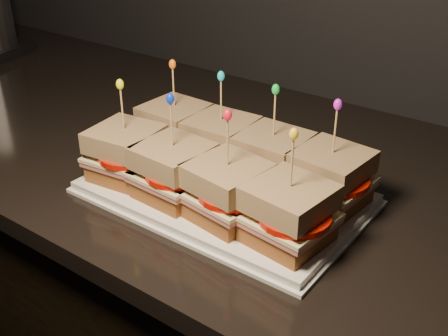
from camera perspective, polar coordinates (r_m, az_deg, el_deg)
The scene contains 60 objects.
cabinet at distance 1.35m, azimuth -1.85°, elevation -15.99°, with size 2.23×0.71×0.88m, color black.
granite_slab at distance 1.08m, azimuth -2.22°, elevation 1.53°, with size 2.27×0.75×0.03m, color black.
platter at distance 0.90m, azimuth 0.00°, elevation -2.58°, with size 0.43×0.26×0.02m, color white.
platter_rim at distance 0.90m, azimuth 0.00°, elevation -2.91°, with size 0.44×0.28×0.01m, color white.
sandwich_0_bread_bot at distance 1.02m, azimuth -4.90°, elevation 2.58°, with size 0.10×0.10×0.03m, color #643010.
sandwich_0_ham at distance 1.01m, azimuth -4.95°, elevation 3.49°, with size 0.11×0.11×0.01m, color #B34C4D.
sandwich_0_cheese at distance 1.00m, azimuth -4.96°, elevation 3.85°, with size 0.11×0.11×0.01m, color beige.
sandwich_0_tomato at distance 0.99m, azimuth -4.68°, elevation 3.97°, with size 0.10×0.10×0.01m, color red.
sandwich_0_bread_top at distance 0.99m, azimuth -5.03°, elevation 5.39°, with size 0.10×0.10×0.03m, color #5F2F0F.
sandwich_0_pick at distance 0.98m, azimuth -5.15°, elevation 7.94°, with size 0.00×0.00×0.09m, color tan.
sandwich_0_frill at distance 0.96m, azimuth -5.26°, elevation 10.46°, with size 0.01×0.01×0.02m, color orange.
sandwich_1_bread_bot at distance 0.96m, azimuth -0.29°, elevation 1.03°, with size 0.10×0.10×0.03m, color #643010.
sandwich_1_ham at distance 0.95m, azimuth -0.29°, elevation 1.98°, with size 0.11×0.11×0.01m, color #B34C4D.
sandwich_1_cheese at distance 0.95m, azimuth -0.29°, elevation 2.36°, with size 0.11×0.11×0.01m, color beige.
sandwich_1_tomato at distance 0.93m, azimuth 0.08°, elevation 2.45°, with size 0.10×0.10×0.01m, color red.
sandwich_1_bread_top at distance 0.93m, azimuth -0.30°, elevation 3.97°, with size 0.10×0.10×0.03m, color #5F2F0F.
sandwich_1_pick at distance 0.92m, azimuth -0.30°, elevation 6.67°, with size 0.00×0.00×0.09m, color tan.
sandwich_1_frill at distance 0.90m, azimuth -0.31°, elevation 9.33°, with size 0.01×0.01×0.02m, color #13B6C2.
sandwich_2_bread_bot at distance 0.91m, azimuth 4.87°, elevation -0.72°, with size 0.10×0.10×0.03m, color #643010.
sandwich_2_ham at distance 0.90m, azimuth 4.91°, elevation 0.27°, with size 0.11×0.11×0.01m, color #B34C4D.
sandwich_2_cheese at distance 0.90m, azimuth 4.93°, elevation 0.67°, with size 0.11×0.11×0.01m, color beige.
sandwich_2_tomato at distance 0.88m, azimuth 5.41°, elevation 0.74°, with size 0.10×0.10×0.01m, color red.
sandwich_2_bread_top at distance 0.88m, azimuth 5.01°, elevation 2.35°, with size 0.10×0.10×0.03m, color #5F2F0F.
sandwich_2_pick at distance 0.86m, azimuth 5.14°, elevation 5.17°, with size 0.00×0.00×0.09m, color tan.
sandwich_2_frill at distance 0.85m, azimuth 5.27°, elevation 7.96°, with size 0.01×0.01×0.02m, color green.
sandwich_3_bread_bot at distance 0.87m, azimuth 10.57°, elevation -2.64°, with size 0.10×0.10×0.03m, color #643010.
sandwich_3_ham at distance 0.86m, azimuth 10.67°, elevation -1.62°, with size 0.11×0.11×0.01m, color #B34C4D.
sandwich_3_cheese at distance 0.86m, azimuth 10.72°, elevation -1.21°, with size 0.11×0.11×0.01m, color beige.
sandwich_3_tomato at distance 0.84m, azimuth 11.30°, elevation -1.17°, with size 0.10×0.10×0.01m, color red.
sandwich_3_bread_top at distance 0.84m, azimuth 10.89°, elevation 0.52°, with size 0.10×0.10×0.03m, color #5F2F0F.
sandwich_3_pick at distance 0.82m, azimuth 11.19°, elevation 3.44°, with size 0.00×0.00×0.09m, color tan.
sandwich_3_frill at distance 0.80m, azimuth 11.48°, elevation 6.35°, with size 0.01×0.01×0.02m, color #D51CD6.
sandwich_4_bread_bot at distance 0.94m, azimuth -9.76°, elevation -0.06°, with size 0.10×0.10×0.03m, color #643010.
sandwich_4_ham at distance 0.93m, azimuth -9.85°, elevation 0.91°, with size 0.11×0.11×0.01m, color #B34C4D.
sandwich_4_cheese at distance 0.93m, azimuth -9.88°, elevation 1.29°, with size 0.11×0.11×0.01m, color beige.
sandwich_4_tomato at distance 0.91m, azimuth -9.66°, elevation 1.37°, with size 0.10×0.10×0.01m, color red.
sandwich_4_bread_top at distance 0.91m, azimuth -10.03°, elevation 2.93°, with size 0.10×0.10×0.03m, color #5F2F0F.
sandwich_4_pick at distance 0.89m, azimuth -10.28°, elevation 5.66°, with size 0.00×0.00×0.09m, color tan.
sandwich_4_frill at distance 0.88m, azimuth -10.54°, elevation 8.36°, with size 0.01×0.01×0.02m, color #E7F314.
sandwich_5_bread_bot at distance 0.88m, azimuth -5.06°, elevation -1.93°, with size 0.10×0.10×0.03m, color #643010.
sandwich_5_ham at distance 0.87m, azimuth -5.10°, elevation -0.91°, with size 0.11×0.11×0.01m, color #B34C4D.
sandwich_5_cheese at distance 0.86m, azimuth -5.12°, elevation -0.51°, with size 0.11×0.11×0.01m, color beige.
sandwich_5_tomato at distance 0.85m, azimuth -4.80°, elevation -0.45°, with size 0.10×0.10×0.01m, color red.
sandwich_5_bread_top at distance 0.85m, azimuth -5.21°, elevation 1.22°, with size 0.10×0.10×0.03m, color #5F2F0F.
sandwich_5_pick at distance 0.83m, azimuth -5.35°, elevation 4.13°, with size 0.00×0.00×0.09m, color tan.
sandwich_5_frill at distance 0.81m, azimuth -5.49°, elevation 7.02°, with size 0.01×0.01×0.02m, color #0B2DCF.
sandwich_6_bread_bot at distance 0.82m, azimuth 0.34°, elevation -4.06°, with size 0.10×0.10×0.03m, color #643010.
sandwich_6_ham at distance 0.81m, azimuth 0.34°, elevation -3.00°, with size 0.11×0.11×0.01m, color #B34C4D.
sandwich_6_cheese at distance 0.81m, azimuth 0.34°, elevation -2.57°, with size 0.11×0.11×0.01m, color beige.
sandwich_6_tomato at distance 0.79m, azimuth 0.79°, elevation -2.55°, with size 0.10×0.10×0.01m, color red.
sandwich_6_bread_top at distance 0.79m, azimuth 0.35°, elevation -0.76°, with size 0.10×0.10×0.03m, color #5F2F0F.
sandwich_6_pick at distance 0.77m, azimuth 0.36°, elevation 2.31°, with size 0.00×0.00×0.09m, color tan.
sandwich_6_frill at distance 0.75m, azimuth 0.37°, elevation 5.39°, with size 0.01×0.01×0.02m, color red.
sandwich_7_bread_bot at distance 0.78m, azimuth 6.47°, elevation -6.42°, with size 0.10×0.10×0.03m, color #643010.
sandwich_7_ham at distance 0.77m, azimuth 6.54°, elevation -5.32°, with size 0.11×0.11×0.01m, color #B34C4D.
sandwich_7_cheese at distance 0.76m, azimuth 6.57°, elevation -4.88°, with size 0.11×0.11×0.01m, color beige.
sandwich_7_tomato at distance 0.75m, azimuth 7.16°, elevation -4.90°, with size 0.10×0.10×0.01m, color red.
sandwich_7_bread_top at distance 0.75m, azimuth 6.69°, elevation -3.00°, with size 0.10×0.10×0.03m, color #5F2F0F.
sandwich_7_pick at distance 0.72m, azimuth 6.89°, elevation 0.20°, with size 0.00×0.00×0.09m, color tan.
sandwich_7_frill at distance 0.70m, azimuth 7.10°, elevation 3.44°, with size 0.01×0.01×0.02m, color yellow.
Camera 1 is at (0.23, 0.88, 1.38)m, focal length 45.00 mm.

